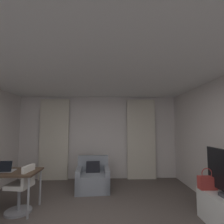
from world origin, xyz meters
TOP-DOWN VIEW (x-y plane):
  - wall_window at (0.00, 3.03)m, footprint 5.12×0.06m
  - ceiling at (0.00, 0.00)m, footprint 5.12×6.12m
  - curtain_left_panel at (-1.38, 2.90)m, footprint 0.90×0.06m
  - curtain_right_panel at (1.38, 2.90)m, footprint 0.90×0.06m
  - armchair at (-0.08, 2.07)m, footprint 0.89×0.87m
  - desk at (-1.76, 0.96)m, footprint 1.38×0.65m
  - desk_chair at (-1.36, 0.92)m, footprint 0.48×0.48m
  - laptop at (-1.69, 0.90)m, footprint 0.34×0.27m
  - handbag_primary at (2.07, 0.55)m, footprint 0.30×0.14m

SIDE VIEW (x-z plane):
  - armchair at x=-0.08m, z-range -0.13..0.69m
  - desk_chair at x=-1.36m, z-range -0.05..0.83m
  - handbag_primary at x=2.07m, z-range 0.46..0.82m
  - desk at x=-1.76m, z-range 0.32..1.08m
  - laptop at x=-1.69m, z-range 0.70..0.91m
  - curtain_left_panel at x=-1.38m, z-range 0.00..2.50m
  - curtain_right_panel at x=1.38m, z-range 0.00..2.50m
  - wall_window at x=0.00m, z-range 0.00..2.60m
  - ceiling at x=0.00m, z-range 2.60..2.66m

